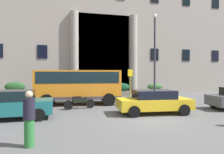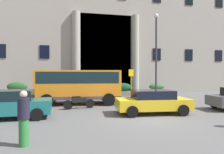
# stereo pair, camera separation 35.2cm
# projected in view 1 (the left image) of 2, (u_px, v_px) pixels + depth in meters

# --- Properties ---
(ground_plane) EXTENTS (80.00, 64.00, 0.12)m
(ground_plane) POSITION_uv_depth(u_px,v_px,m) (148.00, 118.00, 10.55)
(ground_plane) COLOR #575756
(office_building_facade) EXTENTS (38.11, 9.70, 21.27)m
(office_building_facade) POSITION_uv_depth(u_px,v_px,m) (96.00, 13.00, 27.39)
(office_building_facade) COLOR gray
(office_building_facade) RESTS_ON ground_plane
(orange_minibus) EXTENTS (6.29, 2.92, 2.55)m
(orange_minibus) POSITION_uv_depth(u_px,v_px,m) (79.00, 84.00, 15.13)
(orange_minibus) COLOR orange
(orange_minibus) RESTS_ON ground_plane
(bus_stop_sign) EXTENTS (0.44, 0.08, 2.68)m
(bus_stop_sign) POSITION_uv_depth(u_px,v_px,m) (130.00, 81.00, 17.73)
(bus_stop_sign) COLOR #989716
(bus_stop_sign) RESTS_ON ground_plane
(hedge_planter_west) EXTENTS (1.88, 0.80, 1.25)m
(hedge_planter_west) POSITION_uv_depth(u_px,v_px,m) (155.00, 89.00, 22.29)
(hedge_planter_west) COLOR slate
(hedge_planter_west) RESTS_ON ground_plane
(hedge_planter_entrance_left) EXTENTS (1.88, 0.71, 1.53)m
(hedge_planter_entrance_left) POSITION_uv_depth(u_px,v_px,m) (15.00, 90.00, 18.76)
(hedge_planter_entrance_left) COLOR #6E5E60
(hedge_planter_entrance_left) RESTS_ON ground_plane
(hedge_planter_entrance_right) EXTENTS (1.58, 0.89, 1.60)m
(hedge_planter_entrance_right) POSITION_uv_depth(u_px,v_px,m) (81.00, 89.00, 20.06)
(hedge_planter_entrance_right) COLOR gray
(hedge_planter_entrance_right) RESTS_ON ground_plane
(hedge_planter_far_east) EXTENTS (1.90, 0.76, 1.33)m
(hedge_planter_far_east) POSITION_uv_depth(u_px,v_px,m) (121.00, 90.00, 21.14)
(hedge_planter_far_east) COLOR #6F6A59
(hedge_planter_far_east) RESTS_ON ground_plane
(white_taxi_kerbside) EXTENTS (4.26, 2.19, 1.35)m
(white_taxi_kerbside) POSITION_uv_depth(u_px,v_px,m) (154.00, 101.00, 11.57)
(white_taxi_kerbside) COLOR gold
(white_taxi_kerbside) RESTS_ON ground_plane
(parked_estate_mid) EXTENTS (4.10, 2.09, 1.45)m
(parked_estate_mid) POSITION_uv_depth(u_px,v_px,m) (11.00, 104.00, 10.13)
(parked_estate_mid) COLOR #1C6367
(parked_estate_mid) RESTS_ON ground_plane
(scooter_by_planter) EXTENTS (2.04, 0.66, 0.89)m
(scooter_by_planter) POSITION_uv_depth(u_px,v_px,m) (79.00, 102.00, 13.08)
(scooter_by_planter) COLOR black
(scooter_by_planter) RESTS_ON ground_plane
(pedestrian_man_crossing) EXTENTS (0.36, 0.36, 1.76)m
(pedestrian_man_crossing) POSITION_uv_depth(u_px,v_px,m) (29.00, 119.00, 6.26)
(pedestrian_man_crossing) COLOR #286F32
(pedestrian_man_crossing) RESTS_ON ground_plane
(lamppost_plaza_centre) EXTENTS (0.40, 0.40, 8.09)m
(lamppost_plaza_centre) POSITION_uv_depth(u_px,v_px,m) (155.00, 49.00, 19.45)
(lamppost_plaza_centre) COLOR #32313F
(lamppost_plaza_centre) RESTS_ON ground_plane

